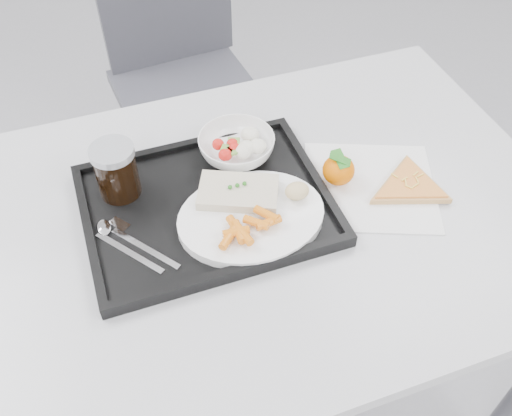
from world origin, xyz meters
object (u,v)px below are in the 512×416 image
chair (180,58)px  cola_glass (116,170)px  pizza_slice (409,186)px  tangerine (338,170)px  dinner_plate (251,217)px  table (248,238)px  salad_bowl (237,147)px  tray (207,206)px

chair → cola_glass: 0.85m
cola_glass → pizza_slice: (0.53, -0.17, -0.06)m
chair → tangerine: size_ratio=11.37×
dinner_plate → pizza_slice: (0.32, -0.02, -0.01)m
table → salad_bowl: 0.18m
table → cola_glass: size_ratio=11.11×
chair → salad_bowl: size_ratio=6.11×
table → salad_bowl: size_ratio=7.89×
tray → tangerine: tangerine is taller
table → tray: (-0.07, 0.04, 0.08)m
tangerine → pizza_slice: tangerine is taller
table → tray: 0.11m
cola_glass → pizza_slice: size_ratio=0.51×
chair → tangerine: chair is taller
tray → cola_glass: (-0.14, 0.09, 0.06)m
dinner_plate → table: bearing=84.9°
dinner_plate → tangerine: bearing=13.8°
tray → pizza_slice: (0.38, -0.08, 0.00)m
dinner_plate → cola_glass: 0.26m
table → tray: tray is taller
salad_bowl → pizza_slice: (0.29, -0.19, -0.03)m
tray → salad_bowl: salad_bowl is taller
table → dinner_plate: bearing=-95.1°
table → salad_bowl: bearing=79.3°
tray → chair: bearing=80.4°
tangerine → table: bearing=-173.7°
table → tangerine: tangerine is taller
chair → tray: 0.87m
chair → dinner_plate: 0.93m
tray → tangerine: 0.26m
pizza_slice → tangerine: bearing=153.0°
cola_glass → pizza_slice: cola_glass is taller
chair → tray: size_ratio=2.07×
salad_bowl → pizza_slice: bearing=-33.3°
salad_bowl → tangerine: (0.16, -0.13, -0.00)m
tray → table: bearing=-30.6°
cola_glass → tangerine: (0.40, -0.11, -0.04)m
table → chair: bearing=85.2°
cola_glass → salad_bowl: bearing=5.1°
chair → pizza_slice: (0.24, -0.92, 0.22)m
pizza_slice → cola_glass: bearing=162.3°
tray → salad_bowl: (0.10, 0.11, 0.03)m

